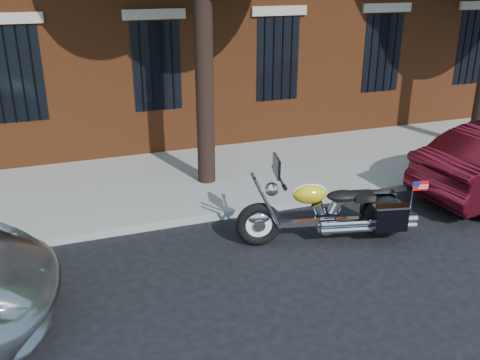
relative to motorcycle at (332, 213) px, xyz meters
name	(u,v)px	position (x,y,z in m)	size (l,w,h in m)	color
ground	(229,256)	(-1.78, 0.10, -0.52)	(120.00, 120.00, 0.00)	black
curb	(205,217)	(-1.78, 1.48, -0.45)	(40.00, 0.16, 0.15)	gray
sidewalk	(180,181)	(-1.78, 3.36, -0.45)	(40.00, 3.60, 0.15)	gray
motorcycle	(332,213)	(0.00, 0.00, 0.00)	(2.92, 1.30, 1.54)	black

